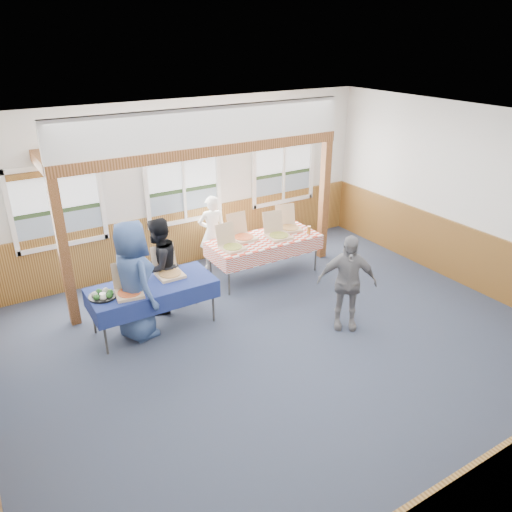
{
  "coord_description": "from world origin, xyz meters",
  "views": [
    {
      "loc": [
        -3.61,
        -5.1,
        4.31
      ],
      "look_at": [
        0.12,
        1.0,
        1.06
      ],
      "focal_mm": 35.0,
      "sensor_mm": 36.0,
      "label": 1
    }
  ],
  "objects_px": {
    "table_left": "(152,288)",
    "table_right": "(264,241)",
    "woman_white": "(213,233)",
    "man_blue": "(134,281)",
    "person_grey": "(347,282)",
    "woman_black": "(159,266)"
  },
  "relations": [
    {
      "from": "woman_white",
      "to": "person_grey",
      "type": "xyz_separation_m",
      "value": [
        0.79,
        -2.99,
        0.03
      ]
    },
    {
      "from": "man_blue",
      "to": "person_grey",
      "type": "distance_m",
      "value": 3.22
    },
    {
      "from": "table_left",
      "to": "man_blue",
      "type": "xyz_separation_m",
      "value": [
        -0.29,
        -0.07,
        0.23
      ]
    },
    {
      "from": "table_left",
      "to": "man_blue",
      "type": "distance_m",
      "value": 0.38
    },
    {
      "from": "woman_black",
      "to": "man_blue",
      "type": "xyz_separation_m",
      "value": [
        -0.59,
        -0.51,
        0.12
      ]
    },
    {
      "from": "woman_white",
      "to": "woman_black",
      "type": "xyz_separation_m",
      "value": [
        -1.48,
        -1.02,
        0.07
      ]
    },
    {
      "from": "table_left",
      "to": "table_right",
      "type": "relative_size",
      "value": 0.89
    },
    {
      "from": "man_blue",
      "to": "woman_black",
      "type": "bearing_deg",
      "value": -56.62
    },
    {
      "from": "woman_black",
      "to": "man_blue",
      "type": "relative_size",
      "value": 0.87
    },
    {
      "from": "woman_white",
      "to": "man_blue",
      "type": "height_order",
      "value": "man_blue"
    },
    {
      "from": "table_left",
      "to": "woman_white",
      "type": "height_order",
      "value": "woman_white"
    },
    {
      "from": "woman_white",
      "to": "man_blue",
      "type": "distance_m",
      "value": 2.58
    },
    {
      "from": "table_right",
      "to": "table_left",
      "type": "bearing_deg",
      "value": 170.56
    },
    {
      "from": "woman_white",
      "to": "woman_black",
      "type": "distance_m",
      "value": 1.8
    },
    {
      "from": "table_right",
      "to": "person_grey",
      "type": "bearing_deg",
      "value": -111.89
    },
    {
      "from": "table_right",
      "to": "man_blue",
      "type": "bearing_deg",
      "value": 170.28
    },
    {
      "from": "table_left",
      "to": "table_right",
      "type": "distance_m",
      "value": 2.55
    },
    {
      "from": "person_grey",
      "to": "woman_black",
      "type": "bearing_deg",
      "value": 173.83
    },
    {
      "from": "woman_black",
      "to": "person_grey",
      "type": "height_order",
      "value": "woman_black"
    },
    {
      "from": "table_right",
      "to": "man_blue",
      "type": "height_order",
      "value": "man_blue"
    },
    {
      "from": "table_left",
      "to": "woman_white",
      "type": "relative_size",
      "value": 1.38
    },
    {
      "from": "table_left",
      "to": "woman_black",
      "type": "relative_size",
      "value": 1.26
    }
  ]
}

